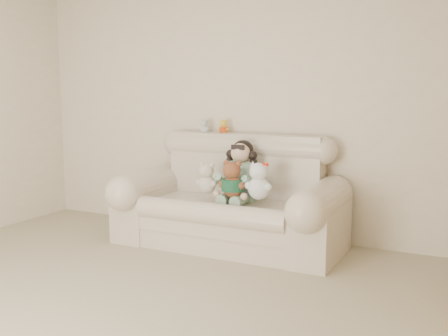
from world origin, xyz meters
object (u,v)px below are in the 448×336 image
Objects in this scene: sofa at (229,192)px; white_cat at (259,177)px; seated_child at (241,170)px; cream_teddy at (207,175)px; brown_teddy at (232,176)px.

white_cat is at bearing -19.22° from sofa.
seated_child is (0.09, 0.08, 0.20)m from sofa.
seated_child is at bearing 39.35° from cream_teddy.
sofa is 0.25m from cream_teddy.
seated_child is 1.70× the size of cream_teddy.
white_cat is at bearing 25.92° from brown_teddy.
white_cat reaches higher than cream_teddy.
seated_child reaches higher than cream_teddy.
sofa reaches higher than seated_child.
cream_teddy is (-0.53, 0.03, -0.03)m from white_cat.
sofa is 5.38× the size of brown_teddy.
seated_child reaches higher than white_cat.
seated_child is at bearing 115.30° from brown_teddy.
seated_child is 1.47× the size of white_cat.
sofa is 5.32× the size of white_cat.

